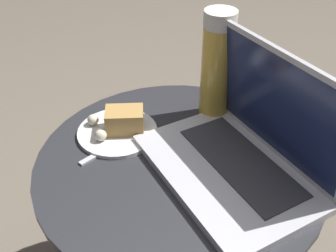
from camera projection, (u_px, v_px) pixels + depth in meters
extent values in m
cylinder|color=black|center=(178.00, 240.00, 0.97)|extent=(0.07, 0.07, 0.50)
cylinder|color=#2D2D33|center=(179.00, 162.00, 0.81)|extent=(0.59, 0.59, 0.02)
cube|color=silver|center=(226.00, 171.00, 0.77)|extent=(0.40, 0.30, 0.02)
cube|color=#333338|center=(240.00, 161.00, 0.77)|extent=(0.29, 0.16, 0.00)
cube|color=silver|center=(276.00, 104.00, 0.73)|extent=(0.36, 0.11, 0.23)
cube|color=#19234C|center=(275.00, 105.00, 0.73)|extent=(0.33, 0.09, 0.21)
cylinder|color=gold|center=(216.00, 74.00, 0.87)|extent=(0.07, 0.07, 0.22)
cylinder|color=white|center=(221.00, 19.00, 0.79)|extent=(0.07, 0.07, 0.03)
cylinder|color=white|center=(118.00, 132.00, 0.87)|extent=(0.18, 0.18, 0.01)
cube|color=tan|center=(125.00, 120.00, 0.86)|extent=(0.10, 0.10, 0.05)
sphere|color=beige|center=(101.00, 135.00, 0.84)|extent=(0.03, 0.03, 0.03)
sphere|color=beige|center=(93.00, 120.00, 0.88)|extent=(0.03, 0.03, 0.03)
cube|color=silver|center=(103.00, 151.00, 0.82)|extent=(0.02, 0.12, 0.00)
cube|color=silver|center=(133.00, 134.00, 0.87)|extent=(0.03, 0.05, 0.00)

